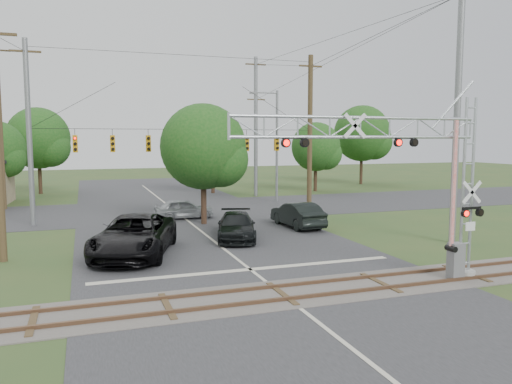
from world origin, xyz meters
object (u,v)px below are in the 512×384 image
object	(u,v)px
traffic_signal_span	(195,136)
pickup_black	(134,236)
crossing_gantry	(404,170)
car_dark	(236,226)
sedan_silver	(184,209)
streetlight	(275,140)

from	to	relation	value
traffic_signal_span	pickup_black	xyz separation A→B (m)	(-5.16, -10.27, -4.67)
crossing_gantry	car_dark	distance (m)	11.28
traffic_signal_span	sedan_silver	size ratio (longest dim) A/B	4.82
car_dark	sedan_silver	size ratio (longest dim) A/B	1.22
traffic_signal_span	car_dark	world-z (taller)	traffic_signal_span
car_dark	sedan_silver	xyz separation A→B (m)	(-1.37, 7.89, -0.03)
traffic_signal_span	crossing_gantry	bearing A→B (deg)	-78.45
traffic_signal_span	car_dark	distance (m)	9.57
sedan_silver	streetlight	world-z (taller)	streetlight
pickup_black	streetlight	bearing A→B (deg)	68.66
pickup_black	sedan_silver	distance (m)	10.83
traffic_signal_span	sedan_silver	distance (m)	5.03
traffic_signal_span	pickup_black	bearing A→B (deg)	-116.69
crossing_gantry	streetlight	distance (m)	25.03
crossing_gantry	sedan_silver	bearing A→B (deg)	104.55
crossing_gantry	pickup_black	world-z (taller)	crossing_gantry
traffic_signal_span	sedan_silver	world-z (taller)	traffic_signal_span
pickup_black	car_dark	distance (m)	5.97
traffic_signal_span	pickup_black	distance (m)	12.40
crossing_gantry	streetlight	bearing A→B (deg)	79.59
crossing_gantry	streetlight	size ratio (longest dim) A/B	1.06
crossing_gantry	sedan_silver	distance (m)	19.00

